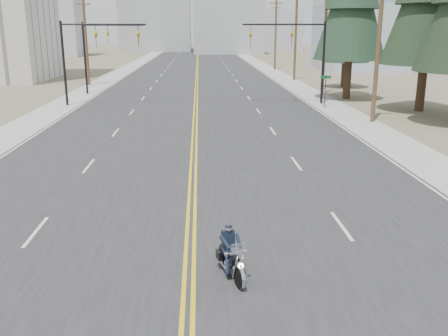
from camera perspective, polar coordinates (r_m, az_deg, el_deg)
name	(u,v)px	position (r m, az deg, el deg)	size (l,w,h in m)	color
ground_plane	(189,291)	(12.89, -4.08, -13.87)	(400.00, 400.00, 0.00)	#776D56
road	(197,70)	(81.47, -3.09, 11.13)	(20.00, 200.00, 0.01)	#303033
sidewalk_left	(125,70)	(82.32, -11.27, 10.91)	(3.00, 200.00, 0.01)	#A5A5A0
sidewalk_right	(268,70)	(82.23, 5.11, 11.14)	(3.00, 200.00, 0.01)	#A5A5A0
traffic_mast_left	(87,46)	(44.24, -15.38, 13.26)	(7.10, 0.26, 7.00)	black
traffic_mast_right	(301,46)	(44.10, 8.74, 13.62)	(7.10, 0.26, 7.00)	black
traffic_mast_far	(101,44)	(52.14, -13.86, 13.57)	(6.10, 0.26, 7.00)	black
street_sign	(325,86)	(42.77, 11.52, 9.22)	(0.90, 0.06, 2.62)	black
utility_pole_b	(379,34)	(36.32, 17.32, 14.38)	(2.20, 0.30, 11.50)	brown
utility_pole_c	(325,35)	(50.70, 11.45, 14.63)	(2.20, 0.30, 11.00)	brown
utility_pole_d	(296,32)	(65.36, 8.21, 15.15)	(2.20, 0.30, 11.50)	brown
utility_pole_e	(276,33)	(82.13, 5.92, 15.11)	(2.20, 0.30, 11.00)	brown
utility_pole_left	(86,37)	(60.60, -15.52, 14.25)	(2.20, 0.30, 10.50)	brown
glass_building	(399,5)	(87.25, 19.38, 17.18)	(24.00, 16.00, 20.00)	#9EB5CC
haze_bldg_a	(50,9)	(131.16, -19.28, 16.82)	(14.00, 12.00, 22.00)	#B7BCC6
haze_bldg_b	(228,26)	(136.44, 0.44, 15.89)	(18.00, 14.00, 14.00)	#ADB2B7
haze_bldg_c	(366,17)	(127.57, 15.97, 16.24)	(16.00, 12.00, 18.00)	#B7BCC6
haze_bldg_d	(155,5)	(151.87, -7.84, 17.99)	(20.00, 15.00, 26.00)	#ADB2B7
haze_bldg_e	(277,30)	(163.10, 6.12, 15.41)	(14.00, 14.00, 12.00)	#B7BCC6
haze_bldg_f	(10,22)	(149.94, -23.26, 15.04)	(12.00, 12.00, 16.00)	#ADB2B7
motorcyclist	(231,253)	(13.22, 0.84, -9.64)	(0.77, 1.79, 1.39)	black
conifer_far	(348,13)	(58.10, 14.02, 16.85)	(5.23, 5.23, 14.01)	#382619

